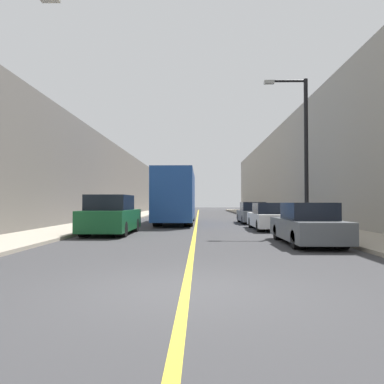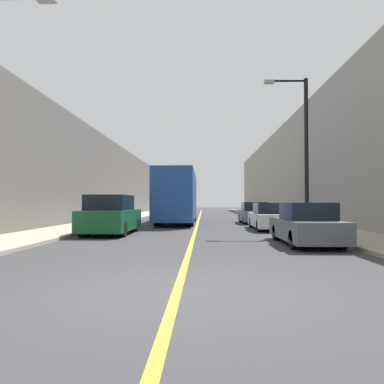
{
  "view_description": "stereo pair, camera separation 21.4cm",
  "coord_description": "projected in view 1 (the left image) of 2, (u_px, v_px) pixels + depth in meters",
  "views": [
    {
      "loc": [
        0.24,
        -6.41,
        1.51
      ],
      "look_at": [
        -0.16,
        12.79,
        2.03
      ],
      "focal_mm": 35.0,
      "sensor_mm": 36.0,
      "label": 1
    },
    {
      "loc": [
        0.46,
        -6.41,
        1.51
      ],
      "look_at": [
        -0.16,
        12.79,
        2.03
      ],
      "focal_mm": 35.0,
      "sensor_mm": 36.0,
      "label": 2
    }
  ],
  "objects": [
    {
      "name": "car_right_far",
      "position": [
        252.0,
        214.0,
        26.66
      ],
      "size": [
        1.78,
        4.6,
        1.52
      ],
      "color": "#51565B",
      "rests_on": "ground"
    },
    {
      "name": "building_row_left",
      "position": [
        93.0,
        180.0,
        36.67
      ],
      "size": [
        4.0,
        72.0,
        7.37
      ],
      "primitive_type": "cube",
      "color": "#66605B",
      "rests_on": "ground"
    },
    {
      "name": "sidewalk_left",
      "position": [
        128.0,
        217.0,
        36.5
      ],
      "size": [
        3.01,
        72.0,
        0.13
      ],
      "primitive_type": "cube",
      "color": "#A89E8C",
      "rests_on": "ground"
    },
    {
      "name": "street_lamp_right",
      "position": [
        303.0,
        145.0,
        18.58
      ],
      "size": [
        2.17,
        0.24,
        7.54
      ],
      "color": "black",
      "rests_on": "sidewalk_right"
    },
    {
      "name": "car_right_near",
      "position": [
        307.0,
        225.0,
        13.38
      ],
      "size": [
        1.75,
        4.66,
        1.49
      ],
      "color": "#51565B",
      "rests_on": "ground"
    },
    {
      "name": "ground_plane",
      "position": [
        186.0,
        291.0,
        6.37
      ],
      "size": [
        200.0,
        200.0,
        0.0
      ],
      "primitive_type": "plane",
      "color": "#38383A"
    },
    {
      "name": "sidewalk_right",
      "position": [
        267.0,
        217.0,
        36.22
      ],
      "size": [
        3.01,
        72.0,
        0.13
      ],
      "primitive_type": "cube",
      "color": "#A89E8C",
      "rests_on": "ground"
    },
    {
      "name": "road_center_line",
      "position": [
        197.0,
        218.0,
        36.36
      ],
      "size": [
        0.16,
        72.0,
        0.01
      ],
      "primitive_type": "cube",
      "color": "gold",
      "rests_on": "ground"
    },
    {
      "name": "bus",
      "position": [
        176.0,
        196.0,
        26.5
      ],
      "size": [
        2.46,
        10.61,
        3.61
      ],
      "color": "#1E4793",
      "rests_on": "ground"
    },
    {
      "name": "building_row_right",
      "position": [
        303.0,
        170.0,
        36.27
      ],
      "size": [
        4.0,
        72.0,
        9.2
      ],
      "primitive_type": "cube",
      "color": "gray",
      "rests_on": "ground"
    },
    {
      "name": "car_right_mid",
      "position": [
        269.0,
        217.0,
        20.49
      ],
      "size": [
        1.76,
        4.75,
        1.48
      ],
      "color": "silver",
      "rests_on": "ground"
    },
    {
      "name": "parked_suv_left",
      "position": [
        111.0,
        216.0,
        17.56
      ],
      "size": [
        2.03,
        4.84,
        1.84
      ],
      "color": "#145128",
      "rests_on": "ground"
    }
  ]
}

